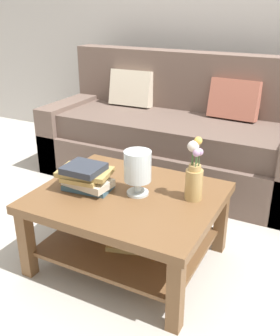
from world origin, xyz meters
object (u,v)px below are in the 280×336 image
Objects in this scene: flower_pitcher at (194,174)px; glass_hurricane_vase at (138,168)px; coffee_table at (128,214)px; book_stack_main at (86,177)px; couch at (175,137)px.

glass_hurricane_vase is at bearing -163.48° from flower_pitcher.
coffee_table is 3.13× the size of book_stack_main.
couch reaches higher than flower_pitcher.
couch is 2.21× the size of coffee_table.
couch is 8.75× the size of glass_hurricane_vase.
glass_hurricane_vase is (0.29, -1.27, 0.26)m from couch.
book_stack_main is 0.31m from glass_hurricane_vase.
coffee_table is (0.24, -1.29, -0.03)m from couch.
coffee_table is 0.29m from glass_hurricane_vase.
glass_hurricane_vase is 0.31m from flower_pitcher.
book_stack_main is (-0.24, -0.06, 0.21)m from coffee_table.
couch is 6.92× the size of book_stack_main.
book_stack_main is 0.92× the size of flower_pitcher.
glass_hurricane_vase reaches higher than book_stack_main.
coffee_table is 0.46m from flower_pitcher.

